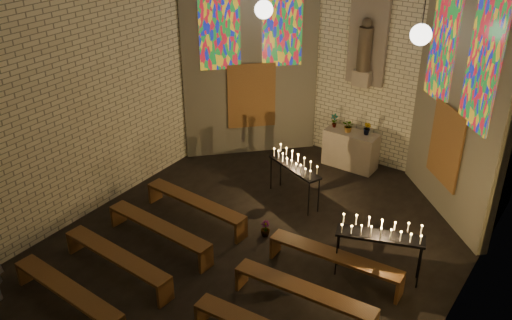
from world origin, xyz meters
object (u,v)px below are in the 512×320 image
(votive_stand_right, at_px, (381,232))
(votive_stand_left, at_px, (295,164))
(altar, at_px, (351,149))
(aisle_flower_pot, at_px, (265,229))

(votive_stand_right, bearing_deg, votive_stand_left, 131.88)
(altar, xyz_separation_m, votive_stand_left, (-0.35, -2.32, 0.49))
(votive_stand_right, bearing_deg, aisle_flower_pot, 162.46)
(aisle_flower_pot, xyz_separation_m, votive_stand_left, (-0.25, 1.62, 0.81))
(altar, distance_m, votive_stand_left, 2.40)
(aisle_flower_pot, xyz_separation_m, votive_stand_right, (2.57, 0.10, 0.87))
(altar, relative_size, aisle_flower_pot, 3.81)
(votive_stand_left, height_order, votive_stand_right, votive_stand_right)
(altar, distance_m, votive_stand_right, 4.61)
(altar, bearing_deg, votive_stand_left, -98.65)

